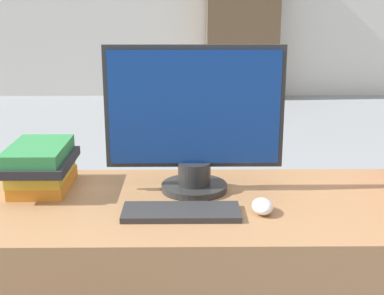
% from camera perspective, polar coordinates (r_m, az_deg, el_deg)
% --- Properties ---
extents(monitor, '(0.52, 0.20, 0.44)m').
position_cam_1_polar(monitor, '(1.56, 0.25, 2.85)').
color(monitor, '#282828').
rests_on(monitor, desk).
extents(keyboard, '(0.32, 0.12, 0.02)m').
position_cam_1_polar(keyboard, '(1.45, -1.16, -6.90)').
color(keyboard, '#2D2D2D').
rests_on(keyboard, desk).
extents(mouse, '(0.06, 0.08, 0.04)m').
position_cam_1_polar(mouse, '(1.46, 7.51, -6.24)').
color(mouse, white).
rests_on(mouse, desk).
extents(book_stack, '(0.18, 0.27, 0.14)m').
position_cam_1_polar(book_stack, '(1.68, -15.78, -1.93)').
color(book_stack, orange).
rests_on(book_stack, desk).
extents(bookshelf_far, '(0.93, 0.32, 2.01)m').
position_cam_1_polar(bookshelf_far, '(7.15, 5.46, 13.19)').
color(bookshelf_far, brown).
rests_on(bookshelf_far, ground_plane).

